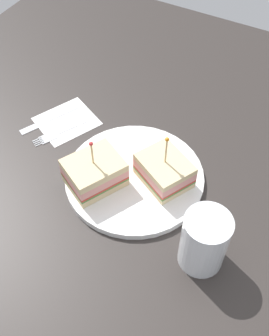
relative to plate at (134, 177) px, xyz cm
name	(u,v)px	position (x,y,z in cm)	size (l,w,h in cm)	color
ground_plane	(134,183)	(0.00, 0.00, -1.64)	(117.51, 117.51, 2.00)	#2D2826
plate	(134,177)	(0.00, 0.00, 0.00)	(25.18, 25.18, 1.27)	white
sandwich_half_front	(164,171)	(1.66, -5.04, 3.10)	(10.56, 11.27, 10.77)	beige
sandwich_half_back	(94,173)	(-4.75, 5.31, 3.36)	(11.86, 11.10, 10.44)	beige
drink_glass	(204,243)	(-8.85, -16.66, 4.07)	(7.14, 7.14, 10.72)	beige
napkin	(67,121)	(6.56, 19.55, -0.56)	(11.27, 10.15, 0.15)	white
fork	(55,134)	(2.18, 19.36, -0.46)	(11.08, 6.74, 0.35)	silver
knife	(46,121)	(4.41, 23.17, -0.46)	(12.17, 6.82, 0.35)	silver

